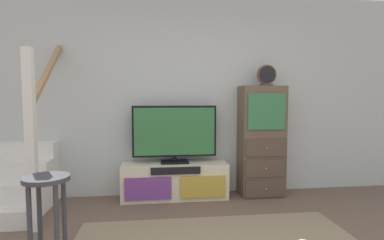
# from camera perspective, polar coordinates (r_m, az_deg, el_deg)

# --- Properties ---
(back_wall) EXTENTS (6.40, 0.12, 2.70)m
(back_wall) POSITION_cam_1_polar(r_m,az_deg,el_deg) (4.16, 0.59, 4.69)
(back_wall) COLOR #B2B7B2
(back_wall) RESTS_ON ground_plane
(media_console) EXTENTS (1.37, 0.38, 0.47)m
(media_console) POSITION_cam_1_polar(r_m,az_deg,el_deg) (4.02, -3.25, -11.41)
(media_console) COLOR beige
(media_console) RESTS_ON ground_plane
(television) EXTENTS (1.09, 0.22, 0.75)m
(television) POSITION_cam_1_polar(r_m,az_deg,el_deg) (3.92, -3.31, -2.41)
(television) COLOR black
(television) RESTS_ON media_console
(side_cabinet) EXTENTS (0.58, 0.38, 1.47)m
(side_cabinet) POSITION_cam_1_polar(r_m,az_deg,el_deg) (4.16, 13.01, -3.93)
(side_cabinet) COLOR brown
(side_cabinet) RESTS_ON ground_plane
(desk_clock) EXTENTS (0.25, 0.08, 0.28)m
(desk_clock) POSITION_cam_1_polar(r_m,az_deg,el_deg) (4.13, 13.95, 8.19)
(desk_clock) COLOR #4C3823
(desk_clock) RESTS_ON side_cabinet
(staircase) EXTENTS (1.00, 1.36, 2.20)m
(staircase) POSITION_cam_1_polar(r_m,az_deg,el_deg) (4.34, -30.08, -8.96)
(staircase) COLOR silver
(staircase) RESTS_ON ground_plane
(bar_stool_near) EXTENTS (0.34, 0.34, 0.73)m
(bar_stool_near) POSITION_cam_1_polar(r_m,az_deg,el_deg) (2.60, -25.73, -13.61)
(bar_stool_near) COLOR #333338
(bar_stool_near) RESTS_ON ground_plane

